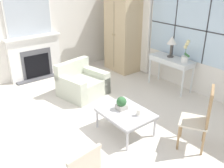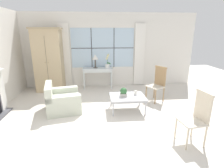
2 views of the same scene
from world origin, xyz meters
name	(u,v)px [view 1 (image 1 of 2)]	position (x,y,z in m)	size (l,w,h in m)	color
ground_plane	(82,129)	(0.00, 0.00, 0.00)	(14.00, 14.00, 0.00)	silver
wall_back_windowed	(190,33)	(0.00, 3.02, 1.39)	(7.20, 0.14, 2.80)	silver
wall_left	(39,25)	(-3.03, 0.60, 1.40)	(0.06, 7.20, 2.80)	silver
fireplace	(35,53)	(-2.91, 0.34, 0.70)	(0.34, 1.47, 2.14)	#515156
armoire	(123,32)	(-1.96, 2.63, 1.13)	(1.03, 0.71, 2.25)	tan
console_table	(171,62)	(-0.22, 2.72, 0.69)	(1.12, 0.44, 0.78)	silver
table_lamp	(172,42)	(-0.30, 2.76, 1.16)	(0.23, 0.23, 0.51)	#4C4742
potted_orchid	(185,54)	(0.16, 2.71, 0.97)	(0.20, 0.15, 0.53)	white
armchair_upholstered	(82,84)	(-1.23, 0.78, 0.26)	(1.06, 1.12, 0.77)	beige
side_chair_wooden	(202,116)	(1.63, 1.25, 0.60)	(0.60, 0.60, 1.08)	beige
coffee_table	(125,114)	(0.56, 0.58, 0.38)	(0.95, 0.74, 0.42)	#BCBCC1
potted_plant_small	(121,103)	(0.44, 0.58, 0.54)	(0.18, 0.18, 0.24)	#BCB7AD
pillar_candle	(138,113)	(0.80, 0.67, 0.48)	(0.10, 0.10, 0.13)	silver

